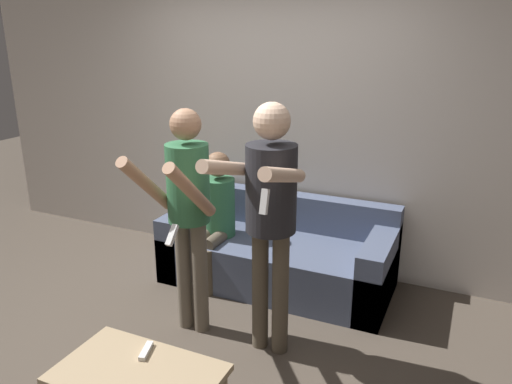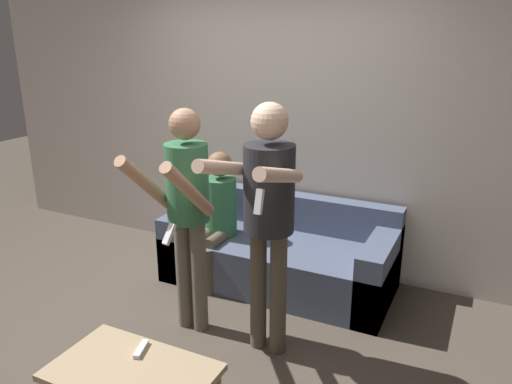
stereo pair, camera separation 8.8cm
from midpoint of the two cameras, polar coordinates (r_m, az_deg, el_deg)
name	(u,v)px [view 2 (the right image)]	position (r m, az deg, el deg)	size (l,w,h in m)	color
ground_plane	(180,351)	(3.59, -7.96, -17.57)	(14.00, 14.00, 0.00)	#4C4238
wall_back	(280,117)	(4.45, 3.30, 8.54)	(6.40, 0.06, 2.70)	beige
couch	(280,255)	(4.30, 3.36, -7.18)	(1.90, 0.84, 0.71)	#4C5670
person_standing_left	(186,201)	(3.39, -7.24, -1.05)	(0.41, 0.65, 1.61)	#6B6051
person_standing_right	(268,203)	(3.09, 2.16, -1.31)	(0.44, 0.71, 1.68)	brown
person_seated	(217,214)	(4.22, -3.92, -2.50)	(0.27, 0.51, 1.13)	brown
coffee_table	(132,377)	(2.80, -13.02, -19.92)	(0.84, 0.51, 0.43)	tan
remote_on_table	(141,349)	(2.88, -12.11, -17.15)	(0.08, 0.15, 0.02)	white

